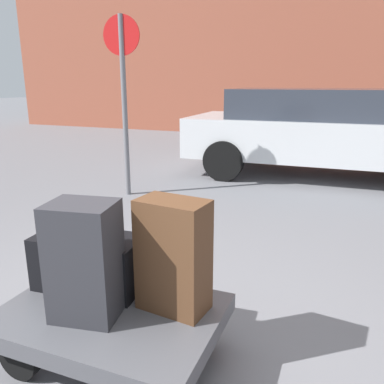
{
  "coord_description": "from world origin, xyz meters",
  "views": [
    {
      "loc": [
        1.1,
        -1.59,
        1.53
      ],
      "look_at": [
        0.0,
        1.2,
        0.69
      ],
      "focal_mm": 36.88,
      "sensor_mm": 36.0,
      "label": 1
    }
  ],
  "objects_px": {
    "suitcase_charcoal_front_left": "(85,261)",
    "parked_car": "(318,130)",
    "luggage_cart": "(111,321)",
    "no_parking_sign": "(124,88)",
    "duffel_bag_black_rear_left": "(89,262)",
    "suitcase_brown_rear_right": "(173,256)"
  },
  "relations": [
    {
      "from": "suitcase_charcoal_front_left",
      "to": "parked_car",
      "type": "relative_size",
      "value": 0.14
    },
    {
      "from": "luggage_cart",
      "to": "parked_car",
      "type": "relative_size",
      "value": 0.27
    },
    {
      "from": "luggage_cart",
      "to": "parked_car",
      "type": "distance_m",
      "value": 5.28
    },
    {
      "from": "luggage_cart",
      "to": "suitcase_charcoal_front_left",
      "type": "xyz_separation_m",
      "value": [
        -0.08,
        -0.08,
        0.38
      ]
    },
    {
      "from": "parked_car",
      "to": "no_parking_sign",
      "type": "distance_m",
      "value": 3.26
    },
    {
      "from": "suitcase_brown_rear_right",
      "to": "duffel_bag_black_rear_left",
      "type": "bearing_deg",
      "value": -175.29
    },
    {
      "from": "suitcase_brown_rear_right",
      "to": "parked_car",
      "type": "bearing_deg",
      "value": 93.47
    },
    {
      "from": "no_parking_sign",
      "to": "duffel_bag_black_rear_left",
      "type": "bearing_deg",
      "value": -63.26
    },
    {
      "from": "suitcase_brown_rear_right",
      "to": "suitcase_charcoal_front_left",
      "type": "bearing_deg",
      "value": -142.78
    },
    {
      "from": "luggage_cart",
      "to": "suitcase_brown_rear_right",
      "type": "relative_size",
      "value": 1.91
    },
    {
      "from": "luggage_cart",
      "to": "no_parking_sign",
      "type": "height_order",
      "value": "no_parking_sign"
    },
    {
      "from": "duffel_bag_black_rear_left",
      "to": "parked_car",
      "type": "xyz_separation_m",
      "value": [
        0.88,
        5.05,
        0.26
      ]
    },
    {
      "from": "luggage_cart",
      "to": "duffel_bag_black_rear_left",
      "type": "relative_size",
      "value": 1.85
    },
    {
      "from": "suitcase_charcoal_front_left",
      "to": "parked_car",
      "type": "bearing_deg",
      "value": 72.47
    },
    {
      "from": "suitcase_charcoal_front_left",
      "to": "duffel_bag_black_rear_left",
      "type": "xyz_separation_m",
      "value": [
        -0.16,
        0.25,
        -0.15
      ]
    },
    {
      "from": "suitcase_charcoal_front_left",
      "to": "parked_car",
      "type": "distance_m",
      "value": 5.35
    },
    {
      "from": "parked_car",
      "to": "duffel_bag_black_rear_left",
      "type": "bearing_deg",
      "value": -99.94
    },
    {
      "from": "luggage_cart",
      "to": "no_parking_sign",
      "type": "bearing_deg",
      "value": 119.1
    },
    {
      "from": "suitcase_charcoal_front_left",
      "to": "parked_car",
      "type": "xyz_separation_m",
      "value": [
        0.72,
        5.3,
        0.11
      ]
    },
    {
      "from": "luggage_cart",
      "to": "suitcase_brown_rear_right",
      "type": "bearing_deg",
      "value": 25.68
    },
    {
      "from": "suitcase_brown_rear_right",
      "to": "no_parking_sign",
      "type": "relative_size",
      "value": 0.26
    },
    {
      "from": "suitcase_charcoal_front_left",
      "to": "no_parking_sign",
      "type": "distance_m",
      "value": 3.61
    }
  ]
}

